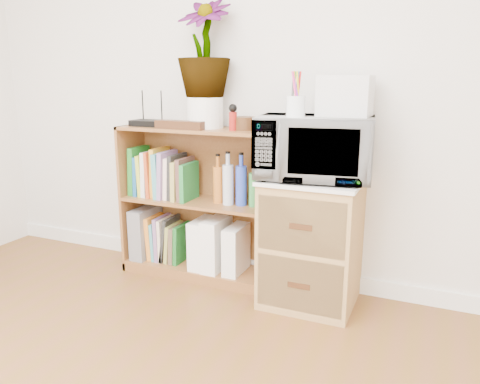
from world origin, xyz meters
The scene contains 21 objects.
skirting_board centered at (0.00, 2.24, 0.05)m, with size 4.00×0.02×0.10m, color white.
bookshelf centered at (-0.35, 2.10, 0.47)m, with size 1.00×0.30×0.95m, color brown.
wicker_unit centered at (0.40, 2.02, 0.35)m, with size 0.50×0.45×0.70m, color #9E7542.
microwave centered at (0.40, 2.02, 0.88)m, with size 0.60×0.40×0.33m, color silver.
pen_cup centered at (0.32, 1.92, 1.10)m, with size 0.10×0.10×0.11m, color white.
small_appliance centered at (0.54, 2.08, 1.15)m, with size 0.26×0.22×0.21m, color silver.
router centered at (-0.68, 2.08, 0.97)m, with size 0.20×0.14×0.04m, color black.
white_bowl centered at (-0.50, 2.07, 0.97)m, with size 0.13×0.13×0.03m, color silver.
plant_pot centered at (-0.30, 2.12, 1.04)m, with size 0.21×0.21×0.18m, color white.
potted_plant centered at (-0.30, 2.12, 1.41)m, with size 0.31×0.31×0.55m, color #2F6F2C.
trinket_box centered at (-0.41, 2.00, 0.97)m, with size 0.30×0.08×0.05m, color #33200E.
kokeshi_doll centered at (-0.09, 2.06, 1.00)m, with size 0.05×0.05×0.10m, color maroon.
wooden_bowl centered at (-0.04, 2.11, 0.99)m, with size 0.13×0.13×0.08m, color #37200F.
paint_jars centered at (0.10, 2.01, 0.98)m, with size 0.10×0.04×0.05m, color #CD728D.
file_box centered at (-0.75, 2.10, 0.24)m, with size 0.10×0.27×0.33m, color slate.
magazine_holder_left centered at (-0.32, 2.09, 0.22)m, with size 0.10×0.25×0.31m, color white.
magazine_holder_mid centered at (-0.22, 2.09, 0.23)m, with size 0.10×0.26×0.33m, color white.
magazine_holder_right centered at (-0.09, 2.09, 0.22)m, with size 0.09×0.24×0.29m, color white.
cookbooks centered at (-0.60, 2.10, 0.64)m, with size 0.43×0.20×0.31m.
liquor_bottles centered at (-0.10, 2.10, 0.65)m, with size 0.29×0.07×0.31m.
lower_books centered at (-0.59, 2.10, 0.20)m, with size 0.25×0.19×0.30m.
Camera 1 is at (1.02, -0.38, 1.24)m, focal length 35.00 mm.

